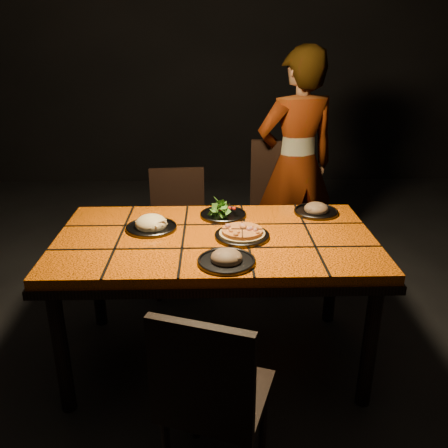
{
  "coord_description": "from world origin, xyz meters",
  "views": [
    {
      "loc": [
        -0.02,
        -2.2,
        1.7
      ],
      "look_at": [
        0.04,
        -0.02,
        0.82
      ],
      "focal_mm": 38.0,
      "sensor_mm": 36.0,
      "label": 1
    }
  ],
  "objects_px": {
    "plate_pizza": "(242,234)",
    "dining_table": "(215,250)",
    "plate_pasta": "(151,225)",
    "chair_near": "(210,394)",
    "diner": "(296,166)",
    "chair_far_right": "(280,202)",
    "chair_far_left": "(178,222)"
  },
  "relations": [
    {
      "from": "plate_pizza",
      "to": "dining_table",
      "type": "bearing_deg",
      "value": 169.94
    },
    {
      "from": "plate_pasta",
      "to": "chair_near",
      "type": "bearing_deg",
      "value": -71.8
    },
    {
      "from": "plate_pizza",
      "to": "plate_pasta",
      "type": "bearing_deg",
      "value": 165.52
    },
    {
      "from": "plate_pasta",
      "to": "diner",
      "type": "bearing_deg",
      "value": 47.14
    },
    {
      "from": "chair_far_right",
      "to": "diner",
      "type": "bearing_deg",
      "value": 42.11
    },
    {
      "from": "chair_near",
      "to": "diner",
      "type": "height_order",
      "value": "diner"
    },
    {
      "from": "dining_table",
      "to": "chair_near",
      "type": "distance_m",
      "value": 0.85
    },
    {
      "from": "chair_near",
      "to": "chair_far_right",
      "type": "height_order",
      "value": "chair_far_right"
    },
    {
      "from": "dining_table",
      "to": "diner",
      "type": "height_order",
      "value": "diner"
    },
    {
      "from": "diner",
      "to": "plate_pasta",
      "type": "relative_size",
      "value": 6.18
    },
    {
      "from": "chair_far_left",
      "to": "diner",
      "type": "relative_size",
      "value": 0.51
    },
    {
      "from": "chair_far_right",
      "to": "plate_pizza",
      "type": "xyz_separation_m",
      "value": [
        -0.34,
        -1.05,
        0.2
      ]
    },
    {
      "from": "plate_pizza",
      "to": "chair_far_left",
      "type": "bearing_deg",
      "value": 113.05
    },
    {
      "from": "chair_near",
      "to": "diner",
      "type": "xyz_separation_m",
      "value": [
        0.62,
        1.92,
        0.34
      ]
    },
    {
      "from": "diner",
      "to": "plate_pizza",
      "type": "bearing_deg",
      "value": 51.17
    },
    {
      "from": "plate_pizza",
      "to": "plate_pasta",
      "type": "relative_size",
      "value": 1.04
    },
    {
      "from": "dining_table",
      "to": "chair_far_left",
      "type": "distance_m",
      "value": 0.94
    },
    {
      "from": "chair_near",
      "to": "diner",
      "type": "relative_size",
      "value": 0.51
    },
    {
      "from": "diner",
      "to": "chair_far_right",
      "type": "bearing_deg",
      "value": 14.93
    },
    {
      "from": "chair_far_right",
      "to": "plate_pasta",
      "type": "xyz_separation_m",
      "value": [
        -0.81,
        -0.93,
        0.2
      ]
    },
    {
      "from": "diner",
      "to": "dining_table",
      "type": "bearing_deg",
      "value": 45.01
    },
    {
      "from": "dining_table",
      "to": "plate_pasta",
      "type": "distance_m",
      "value": 0.36
    },
    {
      "from": "plate_pizza",
      "to": "chair_near",
      "type": "bearing_deg",
      "value": -101.47
    },
    {
      "from": "dining_table",
      "to": "plate_pizza",
      "type": "xyz_separation_m",
      "value": [
        0.13,
        -0.02,
        0.1
      ]
    },
    {
      "from": "chair_far_left",
      "to": "plate_pasta",
      "type": "distance_m",
      "value": 0.84
    },
    {
      "from": "chair_far_left",
      "to": "chair_far_right",
      "type": "relative_size",
      "value": 0.84
    },
    {
      "from": "dining_table",
      "to": "chair_far_right",
      "type": "height_order",
      "value": "chair_far_right"
    },
    {
      "from": "chair_far_left",
      "to": "diner",
      "type": "xyz_separation_m",
      "value": [
        0.84,
        0.21,
        0.34
      ]
    },
    {
      "from": "dining_table",
      "to": "diner",
      "type": "distance_m",
      "value": 1.25
    },
    {
      "from": "plate_pizza",
      "to": "plate_pasta",
      "type": "distance_m",
      "value": 0.48
    },
    {
      "from": "chair_far_left",
      "to": "plate_pasta",
      "type": "relative_size",
      "value": 3.16
    },
    {
      "from": "chair_far_left",
      "to": "dining_table",
      "type": "bearing_deg",
      "value": -78.57
    }
  ]
}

